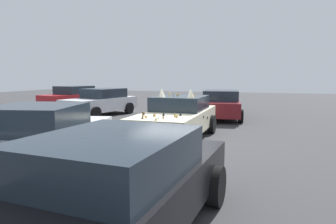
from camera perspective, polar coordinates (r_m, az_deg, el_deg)
ground_plane at (r=9.82m, az=1.67°, el=-5.28°), size 60.00×60.00×0.00m
art_car_decorated at (r=9.78m, az=1.83°, el=-1.10°), size 4.59×2.06×1.68m
parked_sedan_row_back_center at (r=16.17m, az=-12.72°, el=1.92°), size 4.47×2.66×1.42m
parked_sedan_near_right at (r=14.83m, az=10.11°, el=1.50°), size 4.45×2.41×1.39m
parked_sedan_behind_left at (r=19.73m, az=-17.66°, el=2.70°), size 4.43×2.55×1.46m
parked_sedan_behind_right at (r=3.93m, az=-9.20°, el=-13.50°), size 4.35×2.29×1.38m
parked_sedan_far_left at (r=6.95m, az=-22.52°, el=-4.75°), size 4.34×2.68×1.49m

